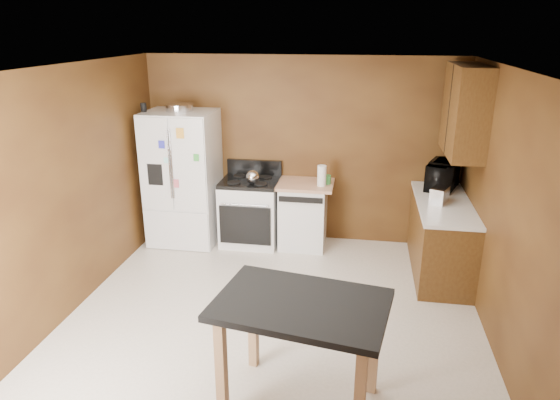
% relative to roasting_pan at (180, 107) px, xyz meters
% --- Properties ---
extents(floor, '(4.50, 4.50, 0.00)m').
position_rel_roasting_pan_xyz_m(floor, '(1.55, -1.90, -1.84)').
color(floor, silver).
rests_on(floor, ground).
extents(ceiling, '(4.50, 4.50, 0.00)m').
position_rel_roasting_pan_xyz_m(ceiling, '(1.55, -1.90, 0.66)').
color(ceiling, white).
rests_on(ceiling, ground).
extents(wall_back, '(4.20, 0.00, 4.20)m').
position_rel_roasting_pan_xyz_m(wall_back, '(1.55, 0.35, -0.59)').
color(wall_back, brown).
rests_on(wall_back, ground).
extents(wall_front, '(4.20, 0.00, 4.20)m').
position_rel_roasting_pan_xyz_m(wall_front, '(1.55, -4.15, -0.59)').
color(wall_front, brown).
rests_on(wall_front, ground).
extents(wall_left, '(0.00, 4.50, 4.50)m').
position_rel_roasting_pan_xyz_m(wall_left, '(-0.55, -1.90, -0.59)').
color(wall_left, brown).
rests_on(wall_left, ground).
extents(wall_right, '(0.00, 4.50, 4.50)m').
position_rel_roasting_pan_xyz_m(wall_right, '(3.65, -1.90, -0.59)').
color(wall_right, brown).
rests_on(wall_right, ground).
extents(roasting_pan, '(0.36, 0.36, 0.09)m').
position_rel_roasting_pan_xyz_m(roasting_pan, '(0.00, 0.00, 0.00)').
color(roasting_pan, silver).
rests_on(roasting_pan, refrigerator).
extents(pen_cup, '(0.08, 0.08, 0.11)m').
position_rel_roasting_pan_xyz_m(pen_cup, '(-0.43, -0.15, 0.01)').
color(pen_cup, black).
rests_on(pen_cup, refrigerator).
extents(kettle, '(0.18, 0.18, 0.18)m').
position_rel_roasting_pan_xyz_m(kettle, '(0.98, -0.12, -0.86)').
color(kettle, silver).
rests_on(kettle, gas_range).
extents(paper_towel, '(0.14, 0.14, 0.27)m').
position_rel_roasting_pan_xyz_m(paper_towel, '(1.87, -0.04, -0.82)').
color(paper_towel, white).
rests_on(paper_towel, dishwasher).
extents(green_canister, '(0.14, 0.14, 0.12)m').
position_rel_roasting_pan_xyz_m(green_canister, '(1.93, 0.06, -0.90)').
color(green_canister, green).
rests_on(green_canister, dishwasher).
extents(toaster, '(0.25, 0.30, 0.19)m').
position_rel_roasting_pan_xyz_m(toaster, '(3.28, -0.50, -0.85)').
color(toaster, silver).
rests_on(toaster, right_cabinets).
extents(microwave, '(0.57, 0.67, 0.32)m').
position_rel_roasting_pan_xyz_m(microwave, '(3.38, 0.08, -0.79)').
color(microwave, black).
rests_on(microwave, right_cabinets).
extents(refrigerator, '(0.90, 0.80, 1.80)m').
position_rel_roasting_pan_xyz_m(refrigerator, '(0.00, -0.04, -0.94)').
color(refrigerator, white).
rests_on(refrigerator, ground).
extents(gas_range, '(0.76, 0.68, 1.10)m').
position_rel_roasting_pan_xyz_m(gas_range, '(0.91, 0.02, -1.38)').
color(gas_range, white).
rests_on(gas_range, ground).
extents(dishwasher, '(0.78, 0.63, 0.89)m').
position_rel_roasting_pan_xyz_m(dishwasher, '(1.63, 0.04, -1.39)').
color(dishwasher, white).
rests_on(dishwasher, ground).
extents(right_cabinets, '(0.63, 1.58, 2.45)m').
position_rel_roasting_pan_xyz_m(right_cabinets, '(3.39, -0.42, -0.94)').
color(right_cabinets, brown).
rests_on(right_cabinets, ground).
extents(island, '(1.39, 1.04, 0.91)m').
position_rel_roasting_pan_xyz_m(island, '(1.98, -2.97, -1.07)').
color(island, black).
rests_on(island, ground).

